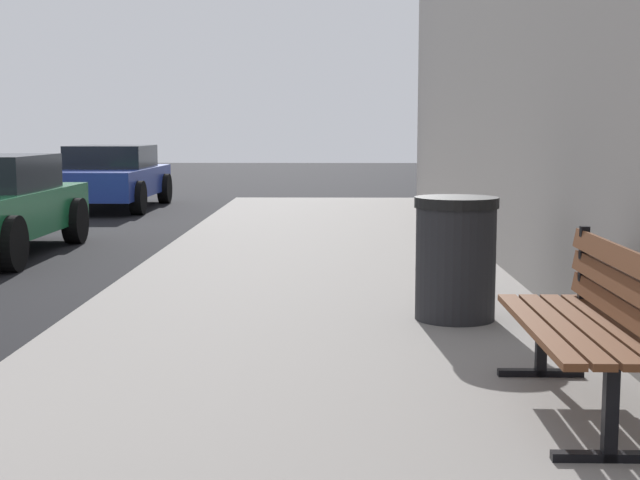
# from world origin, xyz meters

# --- Properties ---
(bench) EXTENTS (0.52, 1.61, 0.89)m
(bench) POSITION_xyz_m (5.39, 1.35, 0.66)
(bench) COLOR brown
(bench) RESTS_ON sidewalk
(trash_bin) EXTENTS (0.64, 0.64, 0.94)m
(trash_bin) POSITION_xyz_m (5.01, 3.65, 0.62)
(trash_bin) COLOR black
(trash_bin) RESTS_ON sidewalk
(car_blue) EXTENTS (1.94, 4.19, 1.27)m
(car_blue) POSITION_xyz_m (-0.45, 15.04, 0.64)
(car_blue) COLOR #233899
(car_blue) RESTS_ON ground_plane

